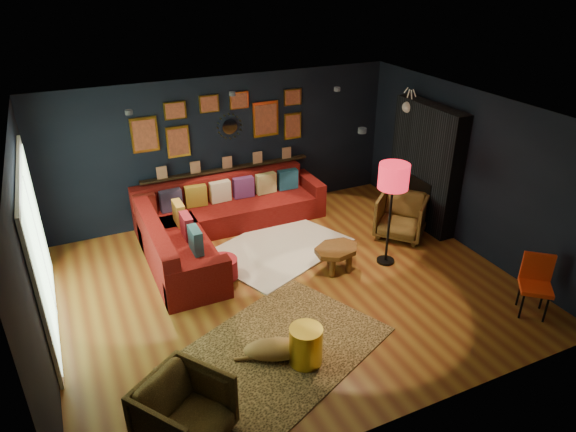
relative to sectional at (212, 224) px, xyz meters
name	(u,v)px	position (x,y,z in m)	size (l,w,h in m)	color
floor	(288,285)	(0.61, -1.81, -0.32)	(6.50, 6.50, 0.00)	brown
room_walls	(289,189)	(0.61, -1.81, 1.27)	(6.50, 6.50, 6.50)	black
sectional	(212,224)	(0.00, 0.00, 0.00)	(3.41, 2.69, 0.86)	maroon
ledge	(227,169)	(0.61, 0.87, 0.60)	(3.20, 0.12, 0.04)	black
gallery_wall	(223,121)	(0.60, 0.91, 1.48)	(3.15, 0.04, 1.02)	yellow
sunburst_mirror	(230,127)	(0.71, 0.91, 1.38)	(0.47, 0.16, 0.47)	silver
fireplace	(424,170)	(3.71, -0.91, 0.70)	(0.31, 1.60, 2.20)	black
deer_head	(415,106)	(3.75, -0.41, 1.73)	(0.50, 0.28, 0.45)	white
sliding_door	(39,250)	(-2.60, -1.21, 0.78)	(0.06, 2.80, 2.20)	white
ceiling_spots	(265,105)	(0.61, -1.01, 2.24)	(3.30, 2.50, 0.06)	black
shag_rug	(278,248)	(0.91, -0.76, -0.31)	(2.20, 1.60, 0.03)	silver
leopard_rug	(280,348)	(-0.07, -3.03, -0.32)	(2.55, 1.82, 0.01)	#B2854B
coffee_table	(337,252)	(1.47, -1.74, 0.02)	(0.87, 0.72, 0.39)	#593313
pouf	(222,268)	(-0.22, -1.21, -0.14)	(0.47, 0.47, 0.31)	maroon
armchair_left	(184,410)	(-1.48, -3.86, 0.08)	(0.78, 0.74, 0.81)	olive
armchair_right	(402,214)	(3.06, -1.22, 0.09)	(0.80, 0.75, 0.82)	olive
gold_stool	(306,346)	(0.11, -3.37, -0.07)	(0.41, 0.41, 0.51)	yellow
orange_chair	(536,280)	(3.41, -3.77, 0.18)	(0.57, 0.57, 0.86)	black
floor_lamp	(393,181)	(2.32, -1.86, 1.10)	(0.46, 0.46, 1.69)	black
dog	(276,346)	(-0.19, -3.16, -0.14)	(1.07, 0.53, 0.34)	#A07240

